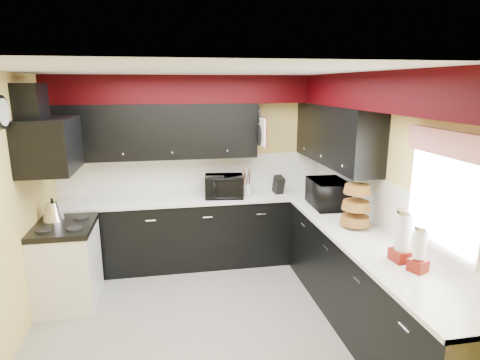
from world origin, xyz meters
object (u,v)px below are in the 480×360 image
(toaster_oven, at_px, (224,186))
(kettle, at_px, (53,211))
(microwave, at_px, (328,193))
(utensil_crock, at_px, (247,190))
(knife_block, at_px, (279,185))

(toaster_oven, relative_size, kettle, 2.19)
(microwave, distance_m, utensil_crock, 1.10)
(toaster_oven, height_order, kettle, toaster_oven)
(kettle, bearing_deg, toaster_oven, 14.54)
(toaster_oven, relative_size, microwave, 0.85)
(toaster_oven, bearing_deg, kettle, -158.44)
(microwave, height_order, knife_block, microwave)
(microwave, bearing_deg, kettle, 90.45)
(knife_block, relative_size, kettle, 1.05)
(microwave, xyz_separation_m, knife_block, (-0.43, 0.67, -0.04))
(toaster_oven, distance_m, microwave, 1.34)
(utensil_crock, height_order, kettle, kettle)
(toaster_oven, height_order, knife_block, toaster_oven)
(utensil_crock, distance_m, knife_block, 0.44)
(toaster_oven, xyz_separation_m, utensil_crock, (0.31, 0.04, -0.07))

